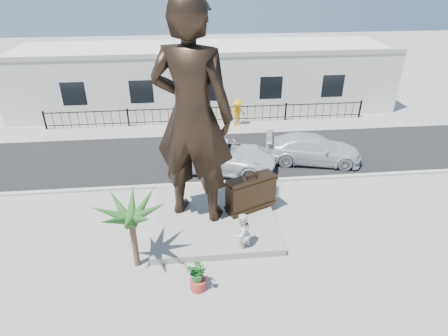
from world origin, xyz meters
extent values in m
plane|color=#9E9991|center=(0.00, 0.00, 0.00)|extent=(100.00, 100.00, 0.00)
cube|color=black|center=(0.00, 8.00, 0.01)|extent=(40.00, 7.00, 0.01)
cube|color=#A5A399|center=(0.00, 4.50, 0.06)|extent=(40.00, 0.25, 0.12)
cube|color=#9E9991|center=(0.00, 12.00, 0.01)|extent=(40.00, 2.50, 0.02)
cube|color=gray|center=(-0.50, 1.50, 0.15)|extent=(5.20, 5.20, 0.30)
cube|color=black|center=(0.00, 12.80, 0.60)|extent=(22.00, 0.10, 1.20)
cube|color=silver|center=(0.00, 17.00, 2.20)|extent=(28.00, 7.00, 4.40)
imported|color=black|center=(-1.25, 1.74, 4.77)|extent=(3.82, 3.21, 8.93)
cube|color=black|center=(1.17, 1.82, 1.08)|extent=(2.30, 1.54, 1.56)
imported|color=white|center=(0.40, -0.66, 0.87)|extent=(1.07, 1.03, 1.74)
imported|color=silver|center=(0.33, 6.07, 0.81)|extent=(6.26, 4.16, 1.60)
imported|color=silver|center=(5.48, 6.46, 0.78)|extent=(5.63, 3.26, 1.53)
imported|color=#FFA20D|center=(1.97, 12.20, 0.94)|extent=(1.36, 1.10, 1.84)
cylinder|color=#A4352B|center=(-1.34, -2.38, 0.20)|extent=(0.56, 0.56, 0.40)
imported|color=#247029|center=(-1.34, -2.38, 0.80)|extent=(0.90, 0.84, 0.81)
camera|label=1|loc=(-1.41, -11.80, 9.93)|focal=30.00mm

